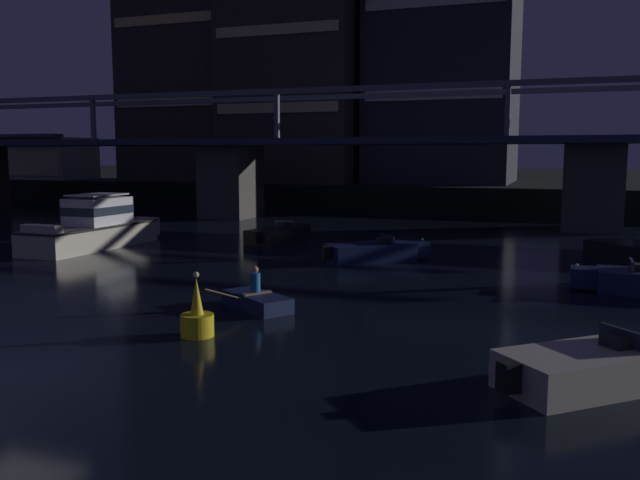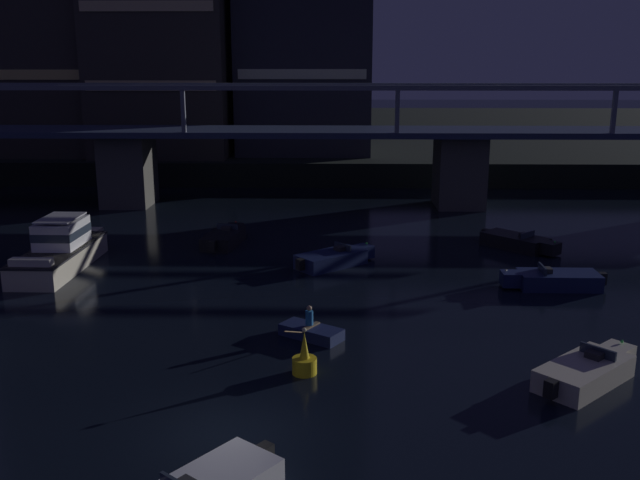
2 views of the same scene
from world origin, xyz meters
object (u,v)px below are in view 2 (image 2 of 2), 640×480
(cabin_cruiser_near_left, at_px, (61,249))
(speedboat_mid_left, at_px, (587,371))
(speedboat_far_left, at_px, (518,242))
(speedboat_near_right, at_px, (225,238))
(dinghy_with_paddler, at_px, (311,331))
(river_bridge, at_px, (293,152))
(channel_buoy, at_px, (304,361))
(speedboat_mid_right, at_px, (334,258))
(speedboat_mid_center, at_px, (554,280))

(cabin_cruiser_near_left, height_order, speedboat_mid_left, cabin_cruiser_near_left)
(speedboat_far_left, bearing_deg, speedboat_near_right, 177.76)
(dinghy_with_paddler, bearing_deg, speedboat_far_left, 50.39)
(dinghy_with_paddler, bearing_deg, speedboat_mid_left, -21.85)
(river_bridge, distance_m, dinghy_with_paddler, 28.05)
(cabin_cruiser_near_left, bearing_deg, speedboat_mid_left, -30.10)
(speedboat_far_left, relative_size, channel_buoy, 2.54)
(river_bridge, relative_size, speedboat_far_left, 18.74)
(speedboat_mid_left, bearing_deg, speedboat_far_left, 83.28)
(speedboat_near_right, height_order, speedboat_mid_left, same)
(channel_buoy, bearing_deg, cabin_cruiser_near_left, 136.17)
(speedboat_mid_left, relative_size, speedboat_mid_right, 0.98)
(speedboat_mid_right, bearing_deg, dinghy_with_paddler, -94.93)
(cabin_cruiser_near_left, distance_m, speedboat_mid_left, 27.66)
(speedboat_mid_right, bearing_deg, river_bridge, 100.86)
(speedboat_mid_right, bearing_deg, speedboat_far_left, 19.50)
(river_bridge, distance_m, channel_buoy, 31.42)
(river_bridge, distance_m, cabin_cruiser_near_left, 21.50)
(river_bridge, xyz_separation_m, channel_buoy, (2.23, -31.12, -3.71))
(speedboat_mid_center, relative_size, speedboat_mid_right, 1.14)
(dinghy_with_paddler, bearing_deg, river_bridge, 94.86)
(speedboat_near_right, xyz_separation_m, dinghy_with_paddler, (5.90, -15.28, -0.14))
(speedboat_mid_left, height_order, dinghy_with_paddler, dinghy_with_paddler)
(speedboat_mid_left, xyz_separation_m, speedboat_mid_center, (2.08, 10.84, 0.00))
(speedboat_near_right, distance_m, speedboat_mid_right, 8.25)
(river_bridge, distance_m, speedboat_mid_right, 17.76)
(speedboat_near_right, bearing_deg, channel_buoy, -72.88)
(cabin_cruiser_near_left, height_order, speedboat_far_left, cabin_cruiser_near_left)
(cabin_cruiser_near_left, bearing_deg, speedboat_mid_center, -6.65)
(channel_buoy, height_order, dinghy_with_paddler, channel_buoy)
(river_bridge, xyz_separation_m, speedboat_near_right, (-3.54, -12.40, -3.77))
(speedboat_far_left, relative_size, dinghy_with_paddler, 1.61)
(speedboat_near_right, bearing_deg, speedboat_mid_center, -25.20)
(speedboat_mid_left, xyz_separation_m, channel_buoy, (-10.00, 0.51, 0.06))
(cabin_cruiser_near_left, distance_m, speedboat_near_right, 9.78)
(cabin_cruiser_near_left, relative_size, speedboat_mid_left, 2.04)
(speedboat_mid_left, relative_size, channel_buoy, 2.55)
(speedboat_near_right, relative_size, dinghy_with_paddler, 1.88)
(channel_buoy, bearing_deg, speedboat_mid_center, 40.53)
(speedboat_mid_center, height_order, channel_buoy, channel_buoy)
(river_bridge, xyz_separation_m, speedboat_far_left, (14.41, -13.10, -3.77))
(speedboat_mid_right, relative_size, channel_buoy, 2.60)
(cabin_cruiser_near_left, bearing_deg, speedboat_near_right, 33.39)
(speedboat_mid_center, bearing_deg, dinghy_with_paddler, -150.09)
(speedboat_mid_right, xyz_separation_m, dinghy_with_paddler, (-0.92, -10.63, -0.14))
(cabin_cruiser_near_left, xyz_separation_m, channel_buoy, (13.92, -13.36, -0.57))
(speedboat_mid_center, bearing_deg, channel_buoy, -139.47)
(dinghy_with_paddler, bearing_deg, speedboat_mid_right, 85.07)
(speedboat_mid_center, xyz_separation_m, speedboat_far_left, (0.11, 7.70, 0.00))
(river_bridge, xyz_separation_m, cabin_cruiser_near_left, (-11.69, -17.76, -3.14))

